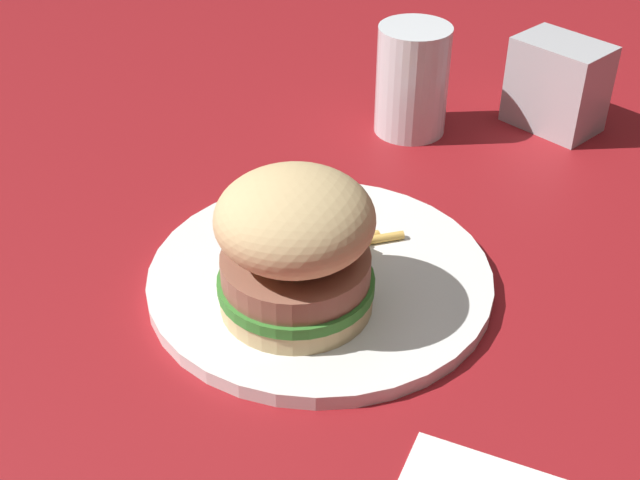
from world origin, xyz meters
The scene contains 6 objects.
ground_plane centered at (0.00, 0.00, 0.00)m, with size 1.60×1.60×0.00m, color maroon.
plate centered at (0.01, -0.02, 0.01)m, with size 0.27×0.27×0.01m, color white.
sandwich centered at (0.01, 0.02, 0.07)m, with size 0.11×0.11×0.11m.
fries_pile centered at (0.02, -0.07, 0.02)m, with size 0.11×0.09×0.01m.
drink_glass centered at (0.02, -0.29, 0.05)m, with size 0.07×0.07×0.11m.
napkin_dispenser centered at (-0.11, -0.36, 0.05)m, with size 0.09×0.06×0.09m, color #B7BABF.
Camera 1 is at (-0.20, 0.45, 0.41)m, focal length 46.88 mm.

